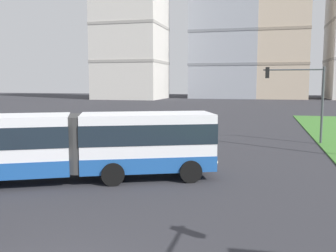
{
  "coord_description": "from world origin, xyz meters",
  "views": [
    {
      "loc": [
        4.33,
        -6.37,
        4.42
      ],
      "look_at": [
        -0.32,
        11.97,
        2.2
      ],
      "focal_mm": 39.93,
      "sensor_mm": 36.0,
      "label": 1
    }
  ],
  "objects_px": {
    "articulated_bus": "(85,144)",
    "apartment_tower_centre": "(272,17)",
    "traffic_light_far_right": "(301,90)",
    "apartment_tower_west": "(130,10)",
    "apartment_tower_westcentre": "(225,35)"
  },
  "relations": [
    {
      "from": "articulated_bus",
      "to": "apartment_tower_centre",
      "type": "distance_m",
      "value": 94.6
    },
    {
      "from": "apartment_tower_west",
      "to": "apartment_tower_westcentre",
      "type": "distance_m",
      "value": 27.03
    },
    {
      "from": "apartment_tower_west",
      "to": "apartment_tower_centre",
      "type": "relative_size",
      "value": 1.06
    },
    {
      "from": "articulated_bus",
      "to": "traffic_light_far_right",
      "type": "relative_size",
      "value": 2.13
    },
    {
      "from": "traffic_light_far_right",
      "to": "apartment_tower_centre",
      "type": "bearing_deg",
      "value": 90.73
    },
    {
      "from": "traffic_light_far_right",
      "to": "apartment_tower_centre",
      "type": "height_order",
      "value": "apartment_tower_centre"
    },
    {
      "from": "articulated_bus",
      "to": "apartment_tower_centre",
      "type": "bearing_deg",
      "value": 84.16
    },
    {
      "from": "apartment_tower_centre",
      "to": "apartment_tower_west",
      "type": "bearing_deg",
      "value": -161.86
    },
    {
      "from": "articulated_bus",
      "to": "apartment_tower_westcentre",
      "type": "height_order",
      "value": "apartment_tower_westcentre"
    },
    {
      "from": "apartment_tower_westcentre",
      "to": "apartment_tower_centre",
      "type": "bearing_deg",
      "value": -0.33
    },
    {
      "from": "apartment_tower_west",
      "to": "apartment_tower_westcentre",
      "type": "height_order",
      "value": "apartment_tower_west"
    },
    {
      "from": "articulated_bus",
      "to": "apartment_tower_west",
      "type": "relative_size",
      "value": 0.25
    },
    {
      "from": "articulated_bus",
      "to": "apartment_tower_westcentre",
      "type": "distance_m",
      "value": 93.4
    },
    {
      "from": "apartment_tower_west",
      "to": "apartment_tower_westcentre",
      "type": "relative_size",
      "value": 1.32
    },
    {
      "from": "apartment_tower_westcentre",
      "to": "apartment_tower_centre",
      "type": "height_order",
      "value": "apartment_tower_centre"
    }
  ]
}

